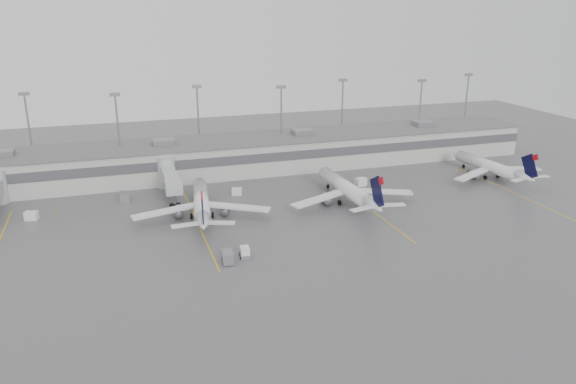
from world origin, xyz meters
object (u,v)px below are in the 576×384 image
object	(u,v)px
jet_mid_left	(201,203)
baggage_tug	(245,253)
jet_far_right	(491,167)
jet_mid_right	(348,189)

from	to	relation	value
jet_mid_left	baggage_tug	world-z (taller)	jet_mid_left
jet_mid_left	jet_far_right	size ratio (longest dim) A/B	1.07
jet_far_right	jet_mid_left	bearing A→B (deg)	178.72
jet_far_right	baggage_tug	size ratio (longest dim) A/B	9.99
jet_mid_left	jet_far_right	bearing A→B (deg)	11.76
jet_mid_right	jet_far_right	xyz separation A→B (m)	(40.04, 6.02, -0.25)
jet_far_right	jet_mid_right	bearing A→B (deg)	-176.61
jet_far_right	baggage_tug	xyz separation A→B (m)	(-66.98, -25.25, -2.17)
jet_mid_right	jet_far_right	size ratio (longest dim) A/B	1.09
jet_mid_left	jet_mid_right	xyz separation A→B (m)	(30.67, -1.22, 0.06)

